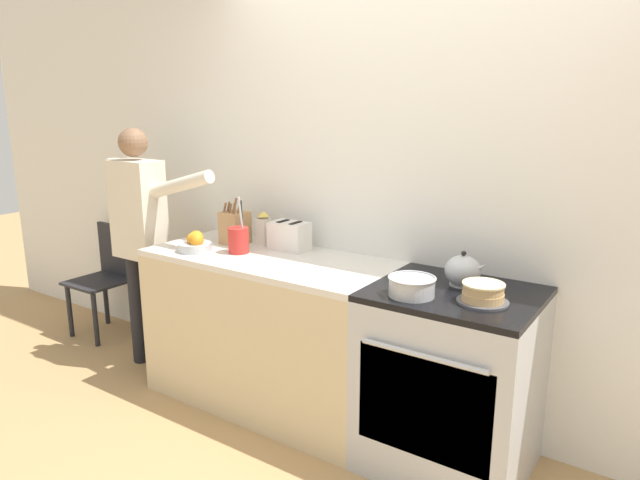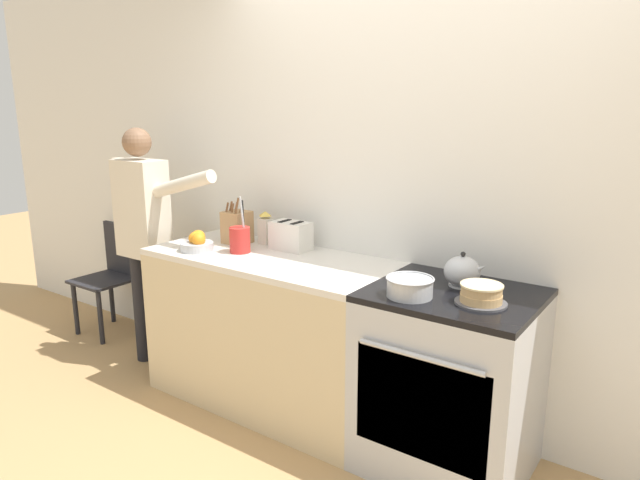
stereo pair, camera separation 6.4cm
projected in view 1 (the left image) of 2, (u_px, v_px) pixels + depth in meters
ground_plane at (349, 471)px, 2.78m from camera, size 16.00×16.00×0.00m
wall_back at (418, 189)px, 3.02m from camera, size 8.00×0.04×2.60m
counter_cabinet at (270, 330)px, 3.34m from camera, size 1.46×0.66×0.90m
stove_range at (450, 380)px, 2.73m from camera, size 0.76×0.69×0.90m
layer_cake at (483, 293)px, 2.47m from camera, size 0.22×0.22×0.09m
tea_kettle at (463, 271)px, 2.70m from camera, size 0.21×0.17×0.17m
mixing_bowl at (412, 286)px, 2.56m from camera, size 0.22×0.22×0.09m
knife_block at (235, 227)px, 3.50m from camera, size 0.15×0.15×0.29m
utensil_crock at (239, 240)px, 3.28m from camera, size 0.12×0.12×0.33m
fruit_bowl at (195, 243)px, 3.33m from camera, size 0.19×0.19×0.11m
toaster at (289, 236)px, 3.35m from camera, size 0.24×0.14×0.17m
milk_carton at (264, 229)px, 3.49m from camera, size 0.07×0.07×0.20m
person_baker at (140, 229)px, 3.70m from camera, size 0.92×0.20×1.60m
dining_chair at (108, 272)px, 4.38m from camera, size 0.40×0.40×0.84m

